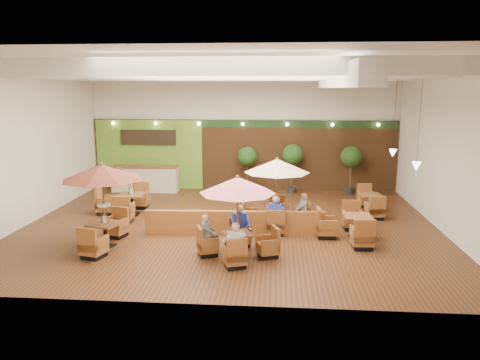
# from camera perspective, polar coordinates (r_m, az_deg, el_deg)

# --- Properties ---
(room) EXTENTS (14.04, 14.00, 5.52)m
(room) POSITION_cam_1_polar(r_m,az_deg,el_deg) (16.69, 0.02, 7.67)
(room) COLOR #381E0F
(room) RESTS_ON ground
(service_counter) EXTENTS (3.00, 0.75, 1.18)m
(service_counter) POSITION_cam_1_polar(r_m,az_deg,el_deg) (21.73, -11.45, 0.15)
(service_counter) COLOR beige
(service_counter) RESTS_ON ground
(booth_divider) EXTENTS (5.75, 0.45, 0.80)m
(booth_divider) POSITION_cam_1_polar(r_m,az_deg,el_deg) (15.02, -0.70, -5.26)
(booth_divider) COLOR brown
(booth_divider) RESTS_ON ground
(table_0) EXTENTS (2.34, 2.59, 2.53)m
(table_0) POSITION_cam_1_polar(r_m,az_deg,el_deg) (14.13, -16.42, -0.42)
(table_0) COLOR brown
(table_0) RESTS_ON ground
(table_1) EXTENTS (2.39, 2.39, 2.32)m
(table_1) POSITION_cam_1_polar(r_m,az_deg,el_deg) (12.85, -0.30, -2.54)
(table_1) COLOR brown
(table_1) RESTS_ON ground
(table_2) EXTENTS (2.31, 2.31, 2.39)m
(table_2) POSITION_cam_1_polar(r_m,az_deg,el_deg) (15.64, 4.50, 0.06)
(table_2) COLOR brown
(table_2) RESTS_ON ground
(table_3) EXTENTS (1.79, 2.65, 1.56)m
(table_3) POSITION_cam_1_polar(r_m,az_deg,el_deg) (17.92, -13.83, -2.69)
(table_3) COLOR brown
(table_3) RESTS_ON ground
(table_4) EXTENTS (1.71, 2.54, 0.95)m
(table_4) POSITION_cam_1_polar(r_m,az_deg,el_deg) (15.10, 13.03, -5.64)
(table_4) COLOR brown
(table_4) RESTS_ON ground
(table_5) EXTENTS (0.89, 2.43, 0.89)m
(table_5) POSITION_cam_1_polar(r_m,az_deg,el_deg) (18.38, 15.58, -2.81)
(table_5) COLOR brown
(table_5) RESTS_ON ground
(topiary_0) EXTENTS (0.89, 0.89, 2.08)m
(topiary_0) POSITION_cam_1_polar(r_m,az_deg,el_deg) (20.96, 0.89, 2.65)
(topiary_0) COLOR black
(topiary_0) RESTS_ON ground
(topiary_1) EXTENTS (0.95, 0.95, 2.20)m
(topiary_1) POSITION_cam_1_polar(r_m,az_deg,el_deg) (20.92, 6.43, 2.83)
(topiary_1) COLOR black
(topiary_1) RESTS_ON ground
(topiary_2) EXTENTS (0.92, 0.92, 2.14)m
(topiary_2) POSITION_cam_1_polar(r_m,az_deg,el_deg) (21.16, 13.39, 2.57)
(topiary_2) COLOR black
(topiary_2) RESTS_ON ground
(diner_0) EXTENTS (0.44, 0.42, 0.78)m
(diner_0) POSITION_cam_1_polar(r_m,az_deg,el_deg) (12.28, -0.64, -7.32)
(diner_0) COLOR silver
(diner_0) RESTS_ON ground
(diner_1) EXTENTS (0.43, 0.38, 0.79)m
(diner_1) POSITION_cam_1_polar(r_m,az_deg,el_deg) (13.88, 0.00, -5.11)
(diner_1) COLOR #273AAC
(diner_1) RESTS_ON ground
(diner_2) EXTENTS (0.34, 0.39, 0.73)m
(diner_2) POSITION_cam_1_polar(r_m,az_deg,el_deg) (13.18, -3.97, -6.13)
(diner_2) COLOR slate
(diner_2) RESTS_ON ground
(diner_3) EXTENTS (0.44, 0.38, 0.84)m
(diner_3) POSITION_cam_1_polar(r_m,az_deg,el_deg) (14.99, 4.44, -3.85)
(diner_3) COLOR #273AAC
(diner_3) RESTS_ON ground
(diner_4) EXTENTS (0.31, 0.37, 0.75)m
(diner_4) POSITION_cam_1_polar(r_m,az_deg,el_deg) (15.86, 7.60, -3.20)
(diner_4) COLOR silver
(diner_4) RESTS_ON ground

